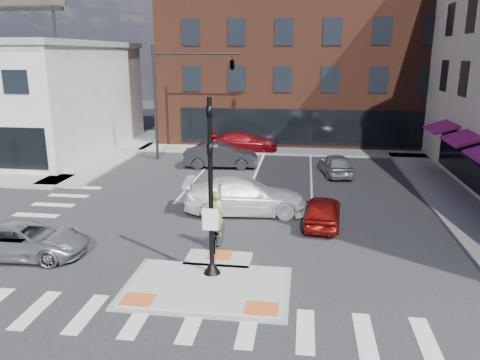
# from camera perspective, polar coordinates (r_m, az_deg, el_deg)

# --- Properties ---
(ground) EXTENTS (120.00, 120.00, 0.00)m
(ground) POSITION_cam_1_polar(r_m,az_deg,el_deg) (16.12, -3.70, -12.22)
(ground) COLOR #28282B
(ground) RESTS_ON ground
(refuge_island) EXTENTS (5.40, 4.65, 0.13)m
(refuge_island) POSITION_cam_1_polar(r_m,az_deg,el_deg) (15.87, -3.89, -12.48)
(refuge_island) COLOR gray
(refuge_island) RESTS_ON ground
(sidewalk_nw) EXTENTS (23.50, 20.50, 0.15)m
(sidewalk_nw) POSITION_cam_1_polar(r_m,az_deg,el_deg) (36.07, -25.50, 1.93)
(sidewalk_nw) COLOR gray
(sidewalk_nw) RESTS_ON ground
(sidewalk_e) EXTENTS (3.00, 24.00, 0.15)m
(sidewalk_e) POSITION_cam_1_polar(r_m,az_deg,el_deg) (26.30, 24.88, -2.48)
(sidewalk_e) COLOR gray
(sidewalk_e) RESTS_ON ground
(sidewalk_n) EXTENTS (26.00, 3.00, 0.15)m
(sidewalk_n) POSITION_cam_1_polar(r_m,az_deg,el_deg) (36.75, 7.79, 3.50)
(sidewalk_n) COLOR gray
(sidewalk_n) RESTS_ON ground
(building_n) EXTENTS (24.40, 18.40, 15.50)m
(building_n) POSITION_cam_1_polar(r_m,az_deg,el_deg) (46.00, 8.23, 15.49)
(building_n) COLOR #53281A
(building_n) RESTS_ON ground
(building_far_left) EXTENTS (10.00, 12.00, 10.00)m
(building_far_left) POSITION_cam_1_polar(r_m,az_deg,el_deg) (66.42, 1.91, 13.06)
(building_far_left) COLOR slate
(building_far_left) RESTS_ON ground
(building_far_right) EXTENTS (12.00, 12.00, 12.00)m
(building_far_right) POSITION_cam_1_polar(r_m,az_deg,el_deg) (68.29, 13.33, 13.57)
(building_far_right) COLOR brown
(building_far_right) RESTS_ON ground
(signal_pole) EXTENTS (0.60, 0.60, 5.98)m
(signal_pole) POSITION_cam_1_polar(r_m,az_deg,el_deg) (15.55, -3.56, -3.82)
(signal_pole) COLOR black
(signal_pole) RESTS_ON refuge_island
(mast_arm_signal) EXTENTS (6.10, 2.24, 8.00)m
(mast_arm_signal) POSITION_cam_1_polar(r_m,az_deg,el_deg) (32.67, -3.58, 13.02)
(mast_arm_signal) COLOR black
(mast_arm_signal) RESTS_ON ground
(silver_suv) EXTENTS (4.78, 2.43, 1.29)m
(silver_suv) POSITION_cam_1_polar(r_m,az_deg,el_deg) (19.41, -24.70, -6.67)
(silver_suv) COLOR #A2A6A9
(silver_suv) RESTS_ON ground
(red_sedan) EXTENTS (1.88, 4.02, 1.33)m
(red_sedan) POSITION_cam_1_polar(r_m,az_deg,el_deg) (21.13, 10.02, -3.68)
(red_sedan) COLOR maroon
(red_sedan) RESTS_ON ground
(white_pickup) EXTENTS (6.06, 3.08, 1.68)m
(white_pickup) POSITION_cam_1_polar(r_m,az_deg,el_deg) (22.27, 0.66, -1.99)
(white_pickup) COLOR white
(white_pickup) RESTS_ON ground
(bg_car_dark) EXTENTS (5.05, 2.16, 1.62)m
(bg_car_dark) POSITION_cam_1_polar(r_m,az_deg,el_deg) (31.33, -2.35, 2.98)
(bg_car_dark) COLOR #26272B
(bg_car_dark) RESTS_ON ground
(bg_car_silver) EXTENTS (2.30, 4.26, 1.38)m
(bg_car_silver) POSITION_cam_1_polar(r_m,az_deg,el_deg) (29.93, 11.58, 1.87)
(bg_car_silver) COLOR #A4A5AB
(bg_car_silver) RESTS_ON ground
(bg_car_red) EXTENTS (5.22, 2.31, 1.49)m
(bg_car_red) POSITION_cam_1_polar(r_m,az_deg,el_deg) (36.42, 0.53, 4.61)
(bg_car_red) COLOR maroon
(bg_car_red) RESTS_ON ground
(cyclist) EXTENTS (0.92, 1.96, 2.34)m
(cyclist) POSITION_cam_1_polar(r_m,az_deg,el_deg) (18.36, -3.05, -5.98)
(cyclist) COLOR #3F3F44
(cyclist) RESTS_ON ground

